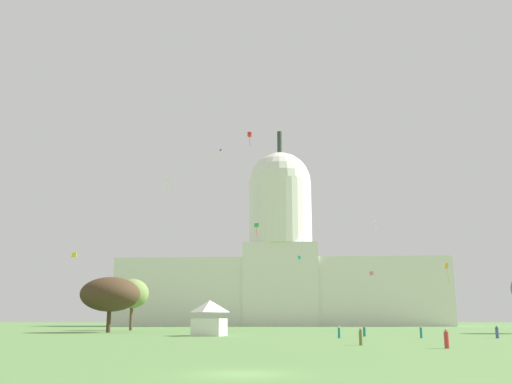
{
  "coord_description": "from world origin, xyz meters",
  "views": [
    {
      "loc": [
        2.36,
        -27.56,
        2.54
      ],
      "look_at": [
        -5.55,
        99.0,
        31.23
      ],
      "focal_mm": 39.39,
      "sensor_mm": 36.0,
      "label": 1
    }
  ],
  "objects_px": {
    "capitol_building": "(281,265)",
    "kite_yellow_low": "(74,255)",
    "person_denim_near_tree_east": "(497,332)",
    "kite_white_mid": "(375,222)",
    "person_olive_lawn_far_right": "(361,338)",
    "kite_violet_high": "(221,151)",
    "kite_lime_mid": "(170,183)",
    "kite_red_mid": "(250,135)",
    "person_teal_back_center": "(364,332)",
    "event_tent": "(210,318)",
    "kite_green_mid": "(257,226)",
    "person_teal_lawn_far_left": "(339,332)",
    "kite_gold_low": "(349,283)",
    "tree_west_far": "(132,294)",
    "kite_pink_low": "(372,273)",
    "person_red_deep_crowd": "(446,340)",
    "kite_orange_low": "(447,268)",
    "kite_cyan_low": "(143,286)",
    "person_teal_front_center": "(421,332)",
    "tree_west_near": "(110,294)",
    "kite_turquoise_mid": "(299,258)"
  },
  "relations": [
    {
      "from": "person_denim_near_tree_east",
      "to": "kite_green_mid",
      "type": "relative_size",
      "value": 0.67
    },
    {
      "from": "tree_west_far",
      "to": "kite_orange_low",
      "type": "height_order",
      "value": "kite_orange_low"
    },
    {
      "from": "tree_west_near",
      "to": "person_teal_back_center",
      "type": "distance_m",
      "value": 50.06
    },
    {
      "from": "tree_west_near",
      "to": "kite_red_mid",
      "type": "relative_size",
      "value": 6.08
    },
    {
      "from": "person_olive_lawn_far_right",
      "to": "person_denim_near_tree_east",
      "type": "relative_size",
      "value": 0.96
    },
    {
      "from": "kite_orange_low",
      "to": "kite_cyan_low",
      "type": "xyz_separation_m",
      "value": [
        -74.36,
        22.09,
        -2.42
      ]
    },
    {
      "from": "kite_orange_low",
      "to": "kite_pink_low",
      "type": "bearing_deg",
      "value": -50.85
    },
    {
      "from": "capitol_building",
      "to": "person_teal_back_center",
      "type": "height_order",
      "value": "capitol_building"
    },
    {
      "from": "kite_violet_high",
      "to": "person_denim_near_tree_east",
      "type": "bearing_deg",
      "value": 20.2
    },
    {
      "from": "person_teal_lawn_far_left",
      "to": "kite_white_mid",
      "type": "bearing_deg",
      "value": 64.48
    },
    {
      "from": "kite_lime_mid",
      "to": "kite_green_mid",
      "type": "bearing_deg",
      "value": -83.41
    },
    {
      "from": "event_tent",
      "to": "kite_violet_high",
      "type": "xyz_separation_m",
      "value": [
        -9.68,
        85.22,
        52.82
      ]
    },
    {
      "from": "kite_gold_low",
      "to": "kite_red_mid",
      "type": "relative_size",
      "value": 1.48
    },
    {
      "from": "tree_west_near",
      "to": "person_olive_lawn_far_right",
      "type": "distance_m",
      "value": 64.5
    },
    {
      "from": "person_teal_back_center",
      "to": "kite_violet_high",
      "type": "relative_size",
      "value": 0.51
    },
    {
      "from": "tree_west_far",
      "to": "kite_pink_low",
      "type": "bearing_deg",
      "value": 24.47
    },
    {
      "from": "person_denim_near_tree_east",
      "to": "kite_white_mid",
      "type": "relative_size",
      "value": 0.44
    },
    {
      "from": "tree_west_near",
      "to": "kite_cyan_low",
      "type": "distance_m",
      "value": 43.99
    },
    {
      "from": "tree_west_near",
      "to": "kite_red_mid",
      "type": "distance_m",
      "value": 42.43
    },
    {
      "from": "tree_west_far",
      "to": "kite_yellow_low",
      "type": "xyz_separation_m",
      "value": [
        -3.73,
        -25.96,
        5.86
      ]
    },
    {
      "from": "capitol_building",
      "to": "kite_yellow_low",
      "type": "xyz_separation_m",
      "value": [
        -35.57,
        -105.82,
        -7.61
      ]
    },
    {
      "from": "person_teal_back_center",
      "to": "person_teal_lawn_far_left",
      "type": "bearing_deg",
      "value": -76.1
    },
    {
      "from": "capitol_building",
      "to": "person_teal_back_center",
      "type": "distance_m",
      "value": 122.33
    },
    {
      "from": "kite_pink_low",
      "to": "person_olive_lawn_far_right",
      "type": "bearing_deg",
      "value": -97.13
    },
    {
      "from": "person_teal_front_center",
      "to": "kite_turquoise_mid",
      "type": "distance_m",
      "value": 70.81
    },
    {
      "from": "tree_west_far",
      "to": "kite_yellow_low",
      "type": "relative_size",
      "value": 10.61
    },
    {
      "from": "kite_orange_low",
      "to": "kite_gold_low",
      "type": "distance_m",
      "value": 59.0
    },
    {
      "from": "capitol_building",
      "to": "tree_west_near",
      "type": "distance_m",
      "value": 104.59
    },
    {
      "from": "event_tent",
      "to": "kite_white_mid",
      "type": "height_order",
      "value": "kite_white_mid"
    },
    {
      "from": "kite_white_mid",
      "to": "tree_west_far",
      "type": "bearing_deg",
      "value": -58.06
    },
    {
      "from": "capitol_building",
      "to": "person_red_deep_crowd",
      "type": "relative_size",
      "value": 71.0
    },
    {
      "from": "kite_cyan_low",
      "to": "person_denim_near_tree_east",
      "type": "bearing_deg",
      "value": 60.35
    },
    {
      "from": "kite_lime_mid",
      "to": "kite_red_mid",
      "type": "bearing_deg",
      "value": -125.35
    },
    {
      "from": "person_teal_lawn_far_left",
      "to": "kite_violet_high",
      "type": "height_order",
      "value": "kite_violet_high"
    },
    {
      "from": "tree_west_far",
      "to": "event_tent",
      "type": "bearing_deg",
      "value": -58.78
    },
    {
      "from": "capitol_building",
      "to": "kite_gold_low",
      "type": "distance_m",
      "value": 31.5
    },
    {
      "from": "event_tent",
      "to": "kite_turquoise_mid",
      "type": "distance_m",
      "value": 62.06
    },
    {
      "from": "kite_yellow_low",
      "to": "person_teal_front_center",
      "type": "bearing_deg",
      "value": 45.19
    },
    {
      "from": "person_teal_lawn_far_left",
      "to": "kite_orange_low",
      "type": "relative_size",
      "value": 0.36
    },
    {
      "from": "person_olive_lawn_far_right",
      "to": "kite_violet_high",
      "type": "relative_size",
      "value": 0.52
    },
    {
      "from": "kite_lime_mid",
      "to": "capitol_building",
      "type": "bearing_deg",
      "value": -3.62
    },
    {
      "from": "tree_west_far",
      "to": "kite_orange_low",
      "type": "distance_m",
      "value": 70.54
    },
    {
      "from": "person_red_deep_crowd",
      "to": "kite_green_mid",
      "type": "bearing_deg",
      "value": -121.85
    },
    {
      "from": "kite_green_mid",
      "to": "kite_violet_high",
      "type": "xyz_separation_m",
      "value": [
        -16.11,
        72.21,
        36.54
      ]
    },
    {
      "from": "kite_gold_low",
      "to": "kite_green_mid",
      "type": "relative_size",
      "value": 1.37
    },
    {
      "from": "person_red_deep_crowd",
      "to": "kite_green_mid",
      "type": "distance_m",
      "value": 55.59
    },
    {
      "from": "kite_orange_low",
      "to": "kite_cyan_low",
      "type": "height_order",
      "value": "kite_orange_low"
    },
    {
      "from": "kite_pink_low",
      "to": "kite_yellow_low",
      "type": "bearing_deg",
      "value": -137.81
    },
    {
      "from": "kite_orange_low",
      "to": "kite_yellow_low",
      "type": "xyz_separation_m",
      "value": [
        -74.01,
        -28.28,
        0.3
      ]
    },
    {
      "from": "capitol_building",
      "to": "kite_yellow_low",
      "type": "distance_m",
      "value": 111.9
    }
  ]
}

